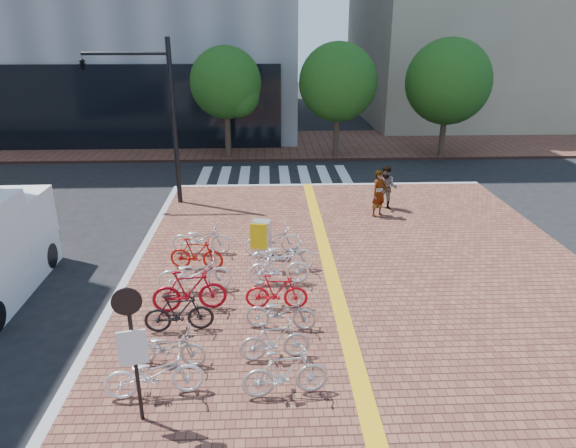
{
  "coord_description": "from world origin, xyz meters",
  "views": [
    {
      "loc": [
        0.16,
        -10.74,
        7.0
      ],
      "look_at": [
        0.77,
        3.99,
        1.3
      ],
      "focal_mm": 32.0,
      "sensor_mm": 36.0,
      "label": 1
    }
  ],
  "objects_px": {
    "bike_0": "(154,374)",
    "bike_5": "(196,254)",
    "traffic_light_pole": "(132,92)",
    "bike_4": "(195,273)",
    "bike_1": "(168,347)",
    "bike_7": "(285,373)",
    "yellow_sign": "(258,242)",
    "bike_12": "(282,255)",
    "pedestrian_b": "(387,188)",
    "bike_10": "(277,292)",
    "notice_sign": "(132,340)",
    "bike_3": "(189,290)",
    "bike_11": "(279,267)",
    "bike_6": "(201,239)",
    "bike_9": "(281,312)",
    "bike_8": "(275,340)",
    "pedestrian_a": "(379,193)",
    "utility_box": "(262,238)",
    "bike_13": "(272,240)",
    "bike_2": "(179,313)"
  },
  "relations": [
    {
      "from": "pedestrian_b",
      "to": "bike_11",
      "type": "bearing_deg",
      "value": -101.36
    },
    {
      "from": "bike_4",
      "to": "traffic_light_pole",
      "type": "distance_m",
      "value": 9.26
    },
    {
      "from": "bike_0",
      "to": "notice_sign",
      "type": "bearing_deg",
      "value": 162.48
    },
    {
      "from": "bike_12",
      "to": "bike_9",
      "type": "bearing_deg",
      "value": 172.02
    },
    {
      "from": "bike_9",
      "to": "bike_8",
      "type": "bearing_deg",
      "value": 179.16
    },
    {
      "from": "bike_1",
      "to": "bike_7",
      "type": "xyz_separation_m",
      "value": [
        2.48,
        -1.1,
        0.08
      ]
    },
    {
      "from": "bike_1",
      "to": "bike_4",
      "type": "bearing_deg",
      "value": 4.31
    },
    {
      "from": "bike_11",
      "to": "pedestrian_b",
      "type": "bearing_deg",
      "value": -38.54
    },
    {
      "from": "bike_4",
      "to": "notice_sign",
      "type": "distance_m",
      "value": 5.16
    },
    {
      "from": "bike_5",
      "to": "notice_sign",
      "type": "bearing_deg",
      "value": -173.62
    },
    {
      "from": "bike_1",
      "to": "bike_12",
      "type": "distance_m",
      "value": 5.15
    },
    {
      "from": "bike_6",
      "to": "bike_12",
      "type": "bearing_deg",
      "value": -115.24
    },
    {
      "from": "bike_13",
      "to": "notice_sign",
      "type": "height_order",
      "value": "notice_sign"
    },
    {
      "from": "bike_5",
      "to": "utility_box",
      "type": "distance_m",
      "value": 2.15
    },
    {
      "from": "bike_0",
      "to": "notice_sign",
      "type": "relative_size",
      "value": 0.69
    },
    {
      "from": "pedestrian_b",
      "to": "utility_box",
      "type": "bearing_deg",
      "value": -115.01
    },
    {
      "from": "bike_0",
      "to": "bike_5",
      "type": "distance_m",
      "value": 5.69
    },
    {
      "from": "bike_0",
      "to": "notice_sign",
      "type": "xyz_separation_m",
      "value": [
        -0.13,
        -0.7,
        1.25
      ]
    },
    {
      "from": "bike_4",
      "to": "bike_3",
      "type": "bearing_deg",
      "value": 174.06
    },
    {
      "from": "bike_13",
      "to": "traffic_light_pole",
      "type": "distance_m",
      "value": 8.51
    },
    {
      "from": "bike_3",
      "to": "bike_11",
      "type": "xyz_separation_m",
      "value": [
        2.31,
        1.34,
        -0.04
      ]
    },
    {
      "from": "bike_12",
      "to": "pedestrian_a",
      "type": "height_order",
      "value": "pedestrian_a"
    },
    {
      "from": "bike_10",
      "to": "notice_sign",
      "type": "relative_size",
      "value": 0.58
    },
    {
      "from": "bike_0",
      "to": "bike_8",
      "type": "height_order",
      "value": "bike_0"
    },
    {
      "from": "pedestrian_a",
      "to": "bike_7",
      "type": "bearing_deg",
      "value": -145.22
    },
    {
      "from": "bike_3",
      "to": "pedestrian_b",
      "type": "bearing_deg",
      "value": -49.06
    },
    {
      "from": "bike_0",
      "to": "pedestrian_b",
      "type": "xyz_separation_m",
      "value": [
        6.97,
        10.86,
        0.37
      ]
    },
    {
      "from": "bike_12",
      "to": "pedestrian_b",
      "type": "bearing_deg",
      "value": -44.37
    },
    {
      "from": "bike_10",
      "to": "bike_3",
      "type": "bearing_deg",
      "value": 92.42
    },
    {
      "from": "yellow_sign",
      "to": "pedestrian_b",
      "type": "bearing_deg",
      "value": 50.26
    },
    {
      "from": "bike_0",
      "to": "bike_3",
      "type": "height_order",
      "value": "bike_3"
    },
    {
      "from": "bike_3",
      "to": "bike_10",
      "type": "distance_m",
      "value": 2.22
    },
    {
      "from": "bike_6",
      "to": "bike_2",
      "type": "bearing_deg",
      "value": -176.66
    },
    {
      "from": "bike_7",
      "to": "traffic_light_pole",
      "type": "distance_m",
      "value": 13.91
    },
    {
      "from": "bike_3",
      "to": "notice_sign",
      "type": "distance_m",
      "value": 4.14
    },
    {
      "from": "bike_7",
      "to": "yellow_sign",
      "type": "height_order",
      "value": "yellow_sign"
    },
    {
      "from": "bike_1",
      "to": "bike_2",
      "type": "bearing_deg",
      "value": 5.32
    },
    {
      "from": "bike_4",
      "to": "bike_8",
      "type": "height_order",
      "value": "bike_4"
    },
    {
      "from": "bike_6",
      "to": "bike_9",
      "type": "xyz_separation_m",
      "value": [
        2.43,
        -4.53,
        -0.05
      ]
    },
    {
      "from": "bike_0",
      "to": "bike_8",
      "type": "distance_m",
      "value": 2.62
    },
    {
      "from": "bike_10",
      "to": "bike_12",
      "type": "xyz_separation_m",
      "value": [
        0.2,
        2.19,
        0.04
      ]
    },
    {
      "from": "bike_3",
      "to": "bike_13",
      "type": "bearing_deg",
      "value": -39.23
    },
    {
      "from": "bike_13",
      "to": "bike_12",
      "type": "bearing_deg",
      "value": -178.5
    },
    {
      "from": "bike_5",
      "to": "yellow_sign",
      "type": "distance_m",
      "value": 2.17
    },
    {
      "from": "bike_12",
      "to": "bike_13",
      "type": "height_order",
      "value": "bike_12"
    },
    {
      "from": "traffic_light_pole",
      "to": "yellow_sign",
      "type": "bearing_deg",
      "value": -55.93
    },
    {
      "from": "bike_0",
      "to": "traffic_light_pole",
      "type": "relative_size",
      "value": 0.3
    },
    {
      "from": "pedestrian_a",
      "to": "pedestrian_b",
      "type": "height_order",
      "value": "pedestrian_a"
    },
    {
      "from": "bike_6",
      "to": "bike_12",
      "type": "xyz_separation_m",
      "value": [
        2.55,
        -1.39,
        0.02
      ]
    },
    {
      "from": "bike_4",
      "to": "pedestrian_a",
      "type": "distance_m",
      "value": 8.53
    }
  ]
}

